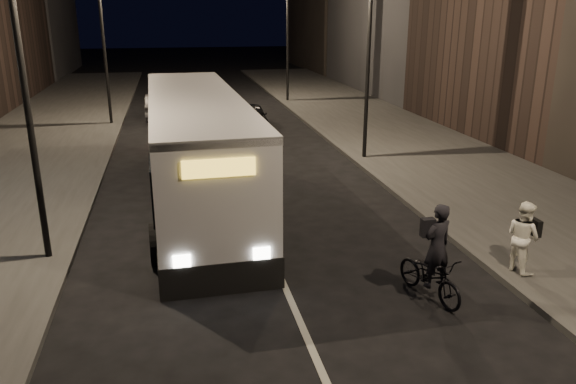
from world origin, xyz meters
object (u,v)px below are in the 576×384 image
pedestrian_woman (523,237)px  car_far (212,87)px  streetlight_left_far (107,25)px  streetlight_right_far (284,22)px  streetlight_right_mid (363,30)px  cyclist_on_bicycle (432,267)px  car_mid (160,106)px  car_near (253,116)px  city_bus (196,145)px  streetlight_left_near (31,44)px

pedestrian_woman → car_far: 32.49m
streetlight_left_far → car_far: size_ratio=2.10×
streetlight_right_far → pedestrian_woman: streetlight_right_far is taller
streetlight_right_mid → cyclist_on_bicycle: 12.84m
streetlight_right_mid → car_mid: 15.23m
car_near → car_far: (-1.19, 12.99, -0.06)m
city_bus → car_mid: (-1.38, 15.96, -1.23)m
city_bus → cyclist_on_bicycle: (4.64, -7.69, -1.18)m
streetlight_left_near → pedestrian_woman: 12.19m
streetlight_left_near → car_mid: bearing=83.2°
streetlight_right_far → car_near: (-3.35, -8.05, -4.74)m
car_far → streetlight_right_far: bearing=-54.2°
streetlight_left_near → car_far: (6.13, 28.94, -4.80)m
cyclist_on_bicycle → car_far: size_ratio=0.59×
city_bus → pedestrian_woman: 10.16m
streetlight_right_mid → streetlight_left_far: 14.62m
streetlight_right_far → city_bus: (-6.93, -20.08, -3.42)m
car_far → cyclist_on_bicycle: bearing=-92.8°
car_near → car_mid: bearing=143.2°
pedestrian_woman → car_mid: (-8.58, 23.08, -0.31)m
streetlight_left_far → cyclist_on_bicycle: bearing=-69.0°
city_bus → pedestrian_woman: bearing=-46.2°
car_near → car_mid: size_ratio=0.84×
streetlight_left_far → streetlight_left_near: bearing=-90.0°
city_bus → cyclist_on_bicycle: city_bus is taller
streetlight_left_near → car_mid: streetlight_left_near is taller
streetlight_right_mid → car_far: size_ratio=2.10×
streetlight_left_near → streetlight_right_far: bearing=66.0°
streetlight_right_far → city_bus: bearing=-109.0°
streetlight_right_mid → cyclist_on_bicycle: bearing=-101.0°
streetlight_right_mid → car_mid: size_ratio=1.87×
streetlight_left_near → city_bus: size_ratio=0.61×
streetlight_right_far → streetlight_left_near: bearing=-114.0°
streetlight_right_far → streetlight_left_far: size_ratio=1.00×
streetlight_right_far → streetlight_left_far: same height
streetlight_left_near → pedestrian_woman: (10.93, -3.19, -4.33)m
streetlight_right_far → streetlight_left_near: (-10.66, -24.00, 0.00)m
streetlight_left_near → car_near: streetlight_left_near is taller
pedestrian_woman → car_near: bearing=0.1°
car_near → streetlight_right_far: bearing=69.1°
city_bus → car_far: city_bus is taller
city_bus → car_near: 12.62m
pedestrian_woman → car_far: bearing=-2.1°
streetlight_right_mid → city_bus: (-6.93, -4.08, -3.42)m
streetlight_left_far → pedestrian_woman: streetlight_left_far is taller
city_bus → car_near: bearing=71.9°
streetlight_right_mid → car_near: size_ratio=2.23×
car_far → pedestrian_woman: bearing=-88.2°
car_near → car_far: car_near is taller
city_bus → cyclist_on_bicycle: size_ratio=5.88×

